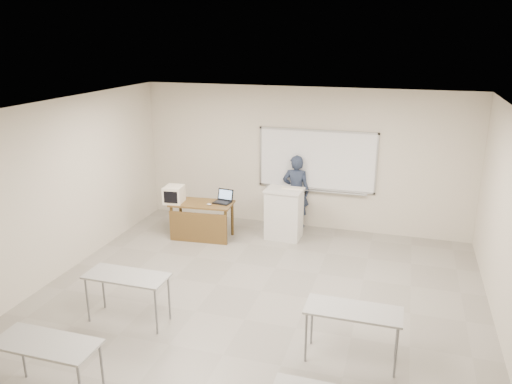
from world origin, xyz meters
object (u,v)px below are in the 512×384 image
(laptop, at_px, (223,199))
(podium, at_px, (284,214))
(whiteboard, at_px, (317,161))
(mouse, at_px, (209,204))
(instructor_desk, at_px, (200,215))
(presenter, at_px, (296,191))
(keyboard, at_px, (293,188))
(crt_monitor, at_px, (174,194))

(laptop, bearing_deg, podium, 22.38)
(laptop, bearing_deg, whiteboard, 40.27)
(whiteboard, xyz_separation_m, mouse, (-1.90, -1.34, -0.71))
(whiteboard, bearing_deg, laptop, -147.62)
(laptop, bearing_deg, instructor_desk, -138.62)
(podium, relative_size, presenter, 0.65)
(laptop, relative_size, keyboard, 0.80)
(mouse, relative_size, keyboard, 0.23)
(whiteboard, relative_size, crt_monitor, 5.96)
(podium, bearing_deg, whiteboard, 59.08)
(whiteboard, distance_m, laptop, 2.12)
(whiteboard, bearing_deg, instructor_desk, -147.40)
(keyboard, bearing_deg, whiteboard, 59.74)
(podium, xyz_separation_m, laptop, (-1.20, -0.31, 0.29))
(mouse, distance_m, presenter, 1.95)
(instructor_desk, distance_m, presenter, 2.13)
(podium, xyz_separation_m, keyboard, (0.15, 0.08, 0.53))
(instructor_desk, relative_size, podium, 1.20)
(whiteboard, bearing_deg, presenter, -169.92)
(whiteboard, relative_size, keyboard, 5.83)
(mouse, bearing_deg, laptop, 72.06)
(whiteboard, xyz_separation_m, laptop, (-1.70, -1.08, -0.67))
(crt_monitor, distance_m, mouse, 0.76)
(laptop, height_order, presenter, presenter)
(instructor_desk, distance_m, keyboard, 1.94)
(whiteboard, height_order, podium, whiteboard)
(laptop, distance_m, keyboard, 1.43)
(mouse, xyz_separation_m, keyboard, (1.55, 0.65, 0.28))
(whiteboard, relative_size, laptop, 7.29)
(mouse, bearing_deg, crt_monitor, -158.75)
(laptop, xyz_separation_m, mouse, (-0.20, -0.26, -0.04))
(podium, height_order, keyboard, keyboard)
(instructor_desk, distance_m, crt_monitor, 0.68)
(whiteboard, height_order, crt_monitor, whiteboard)
(presenter, bearing_deg, keyboard, 91.76)
(instructor_desk, relative_size, presenter, 0.79)
(presenter, bearing_deg, instructor_desk, 32.80)
(podium, bearing_deg, presenter, 85.07)
(podium, xyz_separation_m, crt_monitor, (-2.15, -0.59, 0.39))
(keyboard, bearing_deg, presenter, 92.64)
(crt_monitor, height_order, mouse, crt_monitor)
(crt_monitor, distance_m, presenter, 2.58)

